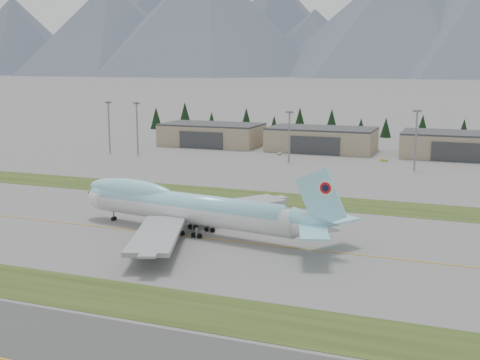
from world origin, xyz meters
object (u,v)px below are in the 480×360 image
at_px(hangar_left, 212,134).
at_px(service_vehicle_a, 280,155).
at_px(boeing_747_freighter, 189,207).
at_px(hangar_right, 460,145).
at_px(hangar_center, 322,139).
at_px(service_vehicle_b, 384,161).

xyz_separation_m(hangar_left, service_vehicle_a, (40.53, -18.32, -5.39)).
bearing_deg(hangar_left, boeing_747_freighter, -68.56).
relative_size(boeing_747_freighter, hangar_right, 1.46).
bearing_deg(boeing_747_freighter, service_vehicle_a, 106.17).
distance_m(boeing_747_freighter, hangar_right, 157.73).
height_order(boeing_747_freighter, hangar_left, boeing_747_freighter).
relative_size(hangar_center, service_vehicle_a, 12.81).
bearing_deg(service_vehicle_b, service_vehicle_a, 104.94).
xyz_separation_m(boeing_747_freighter, service_vehicle_b, (28.49, 125.44, -6.07)).
bearing_deg(hangar_right, hangar_left, 180.00).
bearing_deg(hangar_center, service_vehicle_b, -34.59).
distance_m(hangar_center, hangar_right, 60.00).
relative_size(boeing_747_freighter, service_vehicle_b, 22.31).
relative_size(boeing_747_freighter, service_vehicle_a, 18.73).
relative_size(hangar_left, hangar_right, 1.00).
relative_size(hangar_right, service_vehicle_b, 15.26).
bearing_deg(hangar_left, hangar_right, 0.00).
relative_size(hangar_center, service_vehicle_b, 15.26).
height_order(hangar_left, hangar_right, same).
xyz_separation_m(hangar_center, service_vehicle_a, (-14.47, -18.32, -5.39)).
bearing_deg(service_vehicle_a, boeing_747_freighter, -90.18).
height_order(hangar_right, service_vehicle_a, hangar_right).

